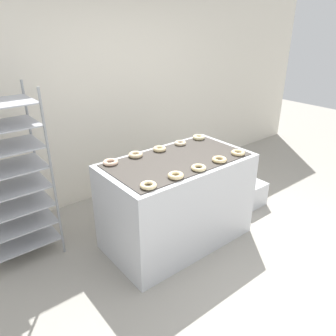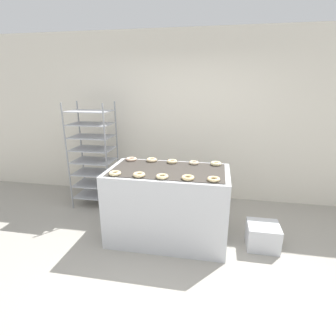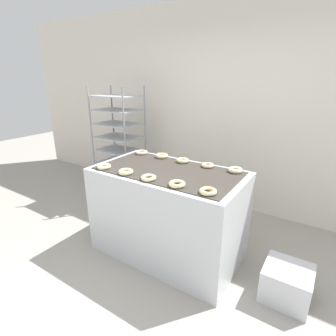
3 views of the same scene
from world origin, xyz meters
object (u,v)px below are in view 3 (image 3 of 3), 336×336
at_px(baking_rack_cart, 119,144).
at_px(donut_near_center, 149,178).
at_px(donut_near_leftmost, 104,166).
at_px(donut_far_leftmost, 142,152).
at_px(donut_far_rightmost, 235,170).
at_px(donut_near_rightmost, 208,191).
at_px(donut_far_right, 208,165).
at_px(glaze_bin, 287,283).
at_px(donut_near_right, 177,184).
at_px(donut_near_left, 126,172).
at_px(donut_far_center, 183,160).
at_px(fryer_machine, 168,213).
at_px(donut_far_left, 162,156).

relative_size(baking_rack_cart, donut_near_center, 12.18).
relative_size(baking_rack_cart, donut_near_leftmost, 12.24).
relative_size(donut_far_leftmost, donut_far_rightmost, 1.03).
distance_m(donut_near_center, donut_near_rightmost, 0.57).
relative_size(donut_near_leftmost, donut_far_right, 1.08).
bearing_deg(baking_rack_cart, donut_near_rightmost, -28.96).
height_order(glaze_bin, donut_near_center, donut_near_center).
height_order(glaze_bin, donut_far_leftmost, donut_far_leftmost).
bearing_deg(donut_near_right, donut_near_left, -179.04).
bearing_deg(donut_near_leftmost, donut_near_center, -0.48).
bearing_deg(baking_rack_cart, donut_near_center, -38.56).
bearing_deg(donut_far_leftmost, donut_near_left, -64.27).
xyz_separation_m(donut_near_left, donut_far_center, (0.28, 0.60, 0.00)).
relative_size(fryer_machine, donut_far_center, 11.02).
relative_size(donut_near_left, donut_far_rightmost, 1.00).
xyz_separation_m(donut_far_center, donut_far_right, (0.29, 0.01, -0.00)).
distance_m(fryer_machine, donut_near_left, 0.65).
bearing_deg(donut_far_right, donut_near_right, -90.97).
bearing_deg(donut_far_rightmost, donut_far_left, 179.35).
distance_m(baking_rack_cart, donut_far_leftmost, 0.95).
bearing_deg(baking_rack_cart, donut_far_rightmost, -13.85).
relative_size(donut_near_center, donut_far_rightmost, 0.99).
relative_size(donut_near_center, donut_far_right, 1.08).
height_order(glaze_bin, donut_far_rightmost, donut_far_rightmost).
xyz_separation_m(donut_far_left, donut_far_rightmost, (0.87, -0.01, -0.00)).
bearing_deg(donut_far_center, donut_far_left, 175.59).
bearing_deg(donut_near_rightmost, baking_rack_cart, 151.04).
relative_size(donut_near_leftmost, donut_near_right, 0.97).
bearing_deg(donut_far_left, donut_near_center, -65.90).
bearing_deg(donut_near_leftmost, donut_near_right, 0.54).
bearing_deg(donut_near_left, donut_far_right, 46.56).
relative_size(baking_rack_cart, glaze_bin, 4.41).
bearing_deg(donut_near_right, donut_near_center, -177.48).
bearing_deg(donut_near_center, donut_far_leftmost, 132.56).
bearing_deg(donut_near_rightmost, glaze_bin, 24.91).
height_order(fryer_machine, donut_near_right, donut_near_right).
distance_m(donut_near_left, donut_near_rightmost, 0.84).
bearing_deg(glaze_bin, donut_near_center, -165.37).
distance_m(baking_rack_cart, glaze_bin, 2.80).
relative_size(glaze_bin, donut_near_right, 2.69).
xyz_separation_m(glaze_bin, donut_far_rightmost, (-0.63, 0.30, 0.82)).
distance_m(donut_near_center, donut_far_right, 0.68).
height_order(baking_rack_cart, donut_near_center, baking_rack_cart).
bearing_deg(donut_far_rightmost, fryer_machine, -152.29).
xyz_separation_m(donut_near_leftmost, donut_far_right, (0.86, 0.60, -0.00)).
bearing_deg(donut_near_rightmost, donut_near_leftmost, -179.29).
relative_size(donut_near_right, donut_far_leftmost, 0.99).
relative_size(baking_rack_cart, donut_far_left, 11.81).
xyz_separation_m(glaze_bin, donut_near_leftmost, (-1.78, -0.31, 0.82)).
xyz_separation_m(fryer_machine, glaze_bin, (1.20, 0.01, -0.32)).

